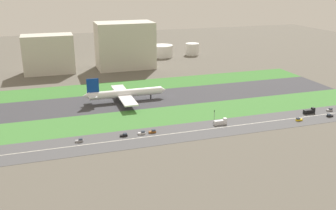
# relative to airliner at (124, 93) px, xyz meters

# --- Properties ---
(ground_plane) EXTENTS (800.00, 800.00, 0.00)m
(ground_plane) POSITION_rel_airliner_xyz_m (38.32, -0.00, -6.23)
(ground_plane) COLOR #5B564C
(runway) EXTENTS (280.00, 46.00, 0.10)m
(runway) POSITION_rel_airliner_xyz_m (38.32, -0.00, -6.18)
(runway) COLOR #38383D
(runway) RESTS_ON ground_plane
(grass_median_north) EXTENTS (280.00, 36.00, 0.10)m
(grass_median_north) POSITION_rel_airliner_xyz_m (38.32, 41.00, -6.18)
(grass_median_north) COLOR #3D7A33
(grass_median_north) RESTS_ON ground_plane
(grass_median_south) EXTENTS (280.00, 36.00, 0.10)m
(grass_median_south) POSITION_rel_airliner_xyz_m (38.32, -41.00, -6.18)
(grass_median_south) COLOR #427F38
(grass_median_south) RESTS_ON ground_plane
(highway) EXTENTS (280.00, 28.00, 0.10)m
(highway) POSITION_rel_airliner_xyz_m (38.32, -73.00, -6.18)
(highway) COLOR #4C4C4F
(highway) RESTS_ON ground_plane
(highway_centerline) EXTENTS (266.00, 0.50, 0.01)m
(highway_centerline) POSITION_rel_airliner_xyz_m (38.32, -73.00, -6.13)
(highway_centerline) COLOR silver
(highway_centerline) RESTS_ON highway
(airliner) EXTENTS (65.00, 56.00, 19.70)m
(airliner) POSITION_rel_airliner_xyz_m (0.00, 0.00, 0.00)
(airliner) COLOR white
(airliner) RESTS_ON runway
(car_4) EXTENTS (4.40, 1.80, 2.00)m
(car_4) POSITION_rel_airliner_xyz_m (3.54, -68.00, -5.31)
(car_4) COLOR brown
(car_4) RESTS_ON highway
(truck_0) EXTENTS (8.40, 2.50, 4.00)m
(truck_0) POSITION_rel_airliner_xyz_m (117.67, -68.00, -4.56)
(truck_0) COLOR black
(truck_0) RESTS_ON highway
(car_2) EXTENTS (4.40, 1.80, 2.00)m
(car_2) POSITION_rel_airliner_xyz_m (-3.19, -68.00, -5.31)
(car_2) COLOR silver
(car_2) RESTS_ON highway
(car_3) EXTENTS (4.40, 1.80, 2.00)m
(car_3) POSITION_rel_airliner_xyz_m (126.59, -78.00, -5.31)
(car_3) COLOR black
(car_3) RESTS_ON highway
(car_5) EXTENTS (4.40, 1.80, 2.00)m
(car_5) POSITION_rel_airliner_xyz_m (-40.44, -68.00, -5.31)
(car_5) COLOR #99999E
(car_5) RESTS_ON highway
(car_6) EXTENTS (4.40, 1.80, 2.00)m
(car_6) POSITION_rel_airliner_xyz_m (-14.32, -68.00, -5.31)
(car_6) COLOR black
(car_6) RESTS_ON highway
(car_1) EXTENTS (4.40, 1.80, 2.00)m
(car_1) POSITION_rel_airliner_xyz_m (135.08, -68.00, -5.31)
(car_1) COLOR #99999E
(car_1) RESTS_ON highway
(car_0) EXTENTS (4.40, 1.80, 2.00)m
(car_0) POSITION_rel_airliner_xyz_m (101.81, -78.00, -5.31)
(car_0) COLOR yellow
(car_0) RESTS_ON highway
(truck_1) EXTENTS (8.40, 2.50, 4.00)m
(truck_1) POSITION_rel_airliner_xyz_m (49.43, -68.00, -4.56)
(truck_1) COLOR silver
(truck_1) RESTS_ON highway
(traffic_light) EXTENTS (0.36, 0.50, 7.20)m
(traffic_light) POSITION_rel_airliner_xyz_m (48.42, -60.01, -1.94)
(traffic_light) COLOR #4C4C51
(traffic_light) RESTS_ON highway
(terminal_building) EXTENTS (48.57, 25.33, 38.00)m
(terminal_building) POSITION_rel_airliner_xyz_m (-51.68, 114.00, 12.77)
(terminal_building) COLOR beige
(terminal_building) RESTS_ON ground_plane
(hangar_building) EXTENTS (58.61, 35.19, 47.57)m
(hangar_building) POSITION_rel_airliner_xyz_m (25.30, 114.00, 17.55)
(hangar_building) COLOR beige
(hangar_building) RESTS_ON ground_plane
(fuel_tank_west) EXTENTS (22.56, 22.56, 13.86)m
(fuel_tank_west) POSITION_rel_airliner_xyz_m (45.78, 159.00, 0.70)
(fuel_tank_west) COLOR silver
(fuel_tank_west) RESTS_ON ground_plane
(fuel_tank_centre) EXTENTS (25.42, 25.42, 13.83)m
(fuel_tank_centre) POSITION_rel_airliner_xyz_m (79.85, 159.00, 0.68)
(fuel_tank_centre) COLOR silver
(fuel_tank_centre) RESTS_ON ground_plane
(fuel_tank_east) EXTENTS (16.46, 16.46, 14.09)m
(fuel_tank_east) POSITION_rel_airliner_xyz_m (118.73, 159.00, 0.81)
(fuel_tank_east) COLOR silver
(fuel_tank_east) RESTS_ON ground_plane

